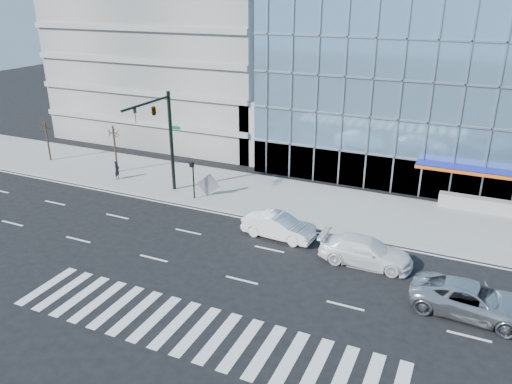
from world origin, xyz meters
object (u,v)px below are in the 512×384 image
silver_suv (472,300)px  white_sedan (279,226)px  traffic_signal (159,121)px  ped_signal_post (193,174)px  street_tree_far (45,126)px  street_tree_near (113,132)px  white_suv (366,251)px  tilted_panel (208,185)px  pedestrian (117,170)px

silver_suv → white_sedan: (-12.00, 3.87, -0.03)m
traffic_signal → white_sedan: (10.90, -2.77, -5.36)m
traffic_signal → ped_signal_post: bearing=8.5°
white_sedan → street_tree_far: bearing=81.6°
street_tree_near → white_suv: (23.90, -6.71, -2.97)m
white_suv → tilted_panel: tilted_panel is taller
white_sedan → ped_signal_post: bearing=73.5°
traffic_signal → silver_suv: bearing=-16.2°
traffic_signal → tilted_panel: (3.25, 1.38, -5.11)m
street_tree_far → silver_suv: size_ratio=0.65×
ped_signal_post → street_tree_near: size_ratio=0.71×
street_tree_near → silver_suv: bearing=-17.7°
white_suv → pedestrian: bearing=76.9°
white_suv → white_sedan: (-6.00, 1.01, -0.00)m
street_tree_far → white_suv: bearing=-11.9°
street_tree_near → white_sedan: 19.02m
white_sedan → tilted_panel: tilted_panel is taller
silver_suv → tilted_panel: 21.22m
silver_suv → white_suv: silver_suv is taller
white_sedan → pedestrian: bearing=79.9°
street_tree_near → ped_signal_post: bearing=-15.1°
white_sedan → tilted_panel: (-7.64, 4.14, 0.26)m
traffic_signal → white_suv: bearing=-12.6°
white_suv → white_sedan: size_ratio=1.14×
ped_signal_post → pedestrian: (-8.25, 1.04, -1.18)m
traffic_signal → street_tree_near: (-7.00, 2.93, -2.39)m
pedestrian → ped_signal_post: bearing=-108.2°
tilted_panel → pedestrian: bearing=153.1°
white_suv → tilted_panel: size_ratio=4.27×
white_suv → white_sedan: 6.09m
ped_signal_post → tilted_panel: bearing=53.0°
street_tree_near → tilted_panel: size_ratio=3.25×
pedestrian → white_sedan: bearing=-115.2°
white_suv → pedestrian: size_ratio=3.44×
traffic_signal → pedestrian: size_ratio=4.96×
street_tree_near → white_suv: size_ratio=0.76×
street_tree_near → street_tree_far: size_ratio=1.09×
ped_signal_post → traffic_signal: bearing=-171.5°
white_sedan → pedestrian: 17.17m
white_suv → white_sedan: bearing=80.3°
traffic_signal → street_tree_near: size_ratio=1.89×
street_tree_far → pedestrian: bearing=-9.3°
street_tree_far → white_suv: 32.71m
street_tree_far → tilted_panel: street_tree_far is taller
traffic_signal → silver_suv: (22.90, -6.64, -5.34)m
street_tree_far → silver_suv: (37.90, -9.57, -2.62)m
traffic_signal → tilted_panel: traffic_signal is taller
silver_suv → pedestrian: (-28.65, 8.05, 0.13)m
street_tree_near → white_sedan: street_tree_near is taller
pedestrian → tilted_panel: (9.00, -0.04, 0.10)m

